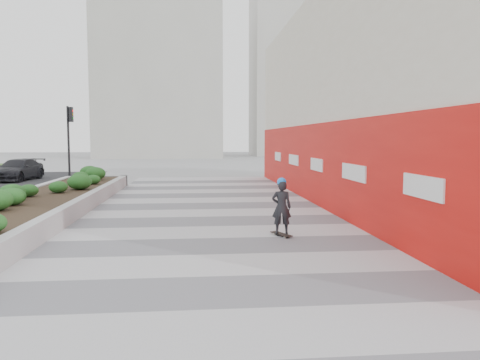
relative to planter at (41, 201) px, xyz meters
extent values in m
plane|color=gray|center=(5.50, -7.00, -0.42)|extent=(160.00, 160.00, 0.00)
cube|color=#A8A8AD|center=(5.50, -4.00, -0.41)|extent=(8.00, 36.00, 0.01)
cube|color=beige|center=(12.50, 2.00, 3.58)|extent=(6.00, 24.00, 8.00)
cube|color=red|center=(9.52, 2.00, 1.08)|extent=(0.12, 24.00, 3.00)
cube|color=#9E9EA0|center=(0.00, 8.85, -0.14)|extent=(3.00, 0.30, 0.55)
cube|color=#9E9EA0|center=(1.35, 0.00, -0.14)|extent=(0.30, 18.00, 0.55)
cube|color=#2D2116|center=(0.00, 0.00, -0.17)|extent=(2.40, 17.40, 0.50)
cylinder|color=black|center=(-1.80, 10.50, 1.68)|extent=(0.12, 0.12, 4.20)
cube|color=black|center=(-1.62, 10.50, 3.33)|extent=(0.18, 0.28, 0.80)
cube|color=#ADAAA3|center=(0.50, 48.00, 9.58)|extent=(16.00, 12.00, 20.00)
cube|color=#ADAAA3|center=(20.50, 53.00, 11.58)|extent=(14.00, 10.00, 24.00)
cylinder|color=#595654|center=(6.00, -4.00, -0.42)|extent=(0.44, 0.44, 0.01)
cube|color=black|center=(7.16, -4.31, -0.35)|extent=(0.48, 0.74, 0.02)
imported|color=black|center=(7.16, -4.31, 0.32)|extent=(0.53, 0.39, 1.33)
sphere|color=#1C82F5|center=(7.16, -4.31, 0.95)|extent=(0.23, 0.23, 0.23)
imported|color=black|center=(-5.38, 12.90, 0.21)|extent=(2.23, 4.48, 1.25)
camera|label=1|loc=(5.02, -15.69, 2.02)|focal=35.00mm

